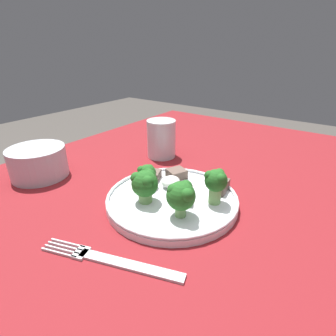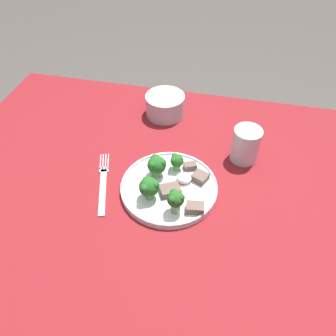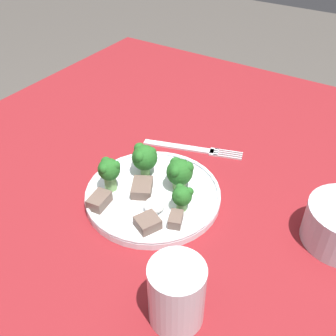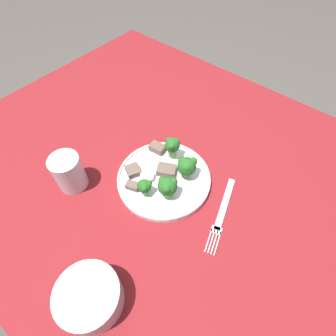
{
  "view_description": "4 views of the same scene",
  "coord_description": "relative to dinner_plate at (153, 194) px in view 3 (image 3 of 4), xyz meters",
  "views": [
    {
      "loc": [
        -0.34,
        -0.19,
        1.04
      ],
      "look_at": [
        0.02,
        0.07,
        0.83
      ],
      "focal_mm": 28.0,
      "sensor_mm": 36.0,
      "label": 1
    },
    {
      "loc": [
        0.1,
        -0.47,
        1.39
      ],
      "look_at": [
        -0.01,
        0.06,
        0.83
      ],
      "focal_mm": 35.0,
      "sensor_mm": 36.0,
      "label": 2
    },
    {
      "loc": [
        0.41,
        0.34,
        1.25
      ],
      "look_at": [
        -0.04,
        0.05,
        0.83
      ],
      "focal_mm": 42.0,
      "sensor_mm": 36.0,
      "label": 3
    },
    {
      "loc": [
        -0.25,
        0.32,
        1.33
      ],
      "look_at": [
        -0.0,
        0.02,
        0.81
      ],
      "focal_mm": 28.0,
      "sensor_mm": 36.0,
      "label": 4
    }
  ],
  "objects": [
    {
      "name": "sauce_dollop",
      "position": [
        0.03,
        0.03,
        0.01
      ],
      "size": [
        0.04,
        0.03,
        0.02
      ],
      "color": "white",
      "rests_on": "dinner_plate"
    },
    {
      "name": "broccoli_floret_center_left",
      "position": [
        -0.04,
        0.03,
        0.04
      ],
      "size": [
        0.05,
        0.05,
        0.06
      ],
      "color": "#709E56",
      "rests_on": "dinner_plate"
    },
    {
      "name": "drinking_glass",
      "position": [
        0.17,
        0.15,
        0.03
      ],
      "size": [
        0.07,
        0.07,
        0.09
      ],
      "color": "silver",
      "rests_on": "table"
    },
    {
      "name": "broccoli_floret_back_left",
      "position": [
        -0.04,
        -0.05,
        0.04
      ],
      "size": [
        0.05,
        0.05,
        0.06
      ],
      "color": "#709E56",
      "rests_on": "dinner_plate"
    },
    {
      "name": "meat_slice_middle_slice",
      "position": [
        0.07,
        -0.06,
        0.01
      ],
      "size": [
        0.04,
        0.03,
        0.02
      ],
      "color": "brown",
      "rests_on": "dinner_plate"
    },
    {
      "name": "meat_slice_front_slice",
      "position": [
        0.04,
        0.07,
        0.01
      ],
      "size": [
        0.04,
        0.03,
        0.02
      ],
      "color": "brown",
      "rests_on": "dinner_plate"
    },
    {
      "name": "meat_slice_rear_slice",
      "position": [
        0.01,
        -0.02,
        0.01
      ],
      "size": [
        0.06,
        0.05,
        0.02
      ],
      "color": "brown",
      "rests_on": "dinner_plate"
    },
    {
      "name": "fork",
      "position": [
        -0.16,
        -0.02,
        -0.01
      ],
      "size": [
        0.08,
        0.2,
        0.0
      ],
      "color": "silver",
      "rests_on": "table"
    },
    {
      "name": "dinner_plate",
      "position": [
        0.0,
        0.0,
        0.0
      ],
      "size": [
        0.24,
        0.24,
        0.02
      ],
      "color": "white",
      "rests_on": "table"
    },
    {
      "name": "meat_slice_edge_slice",
      "position": [
        0.07,
        0.04,
        0.01
      ],
      "size": [
        0.05,
        0.04,
        0.02
      ],
      "color": "brown",
      "rests_on": "dinner_plate"
    },
    {
      "name": "broccoli_floret_front_left",
      "position": [
        0.03,
        -0.07,
        0.04
      ],
      "size": [
        0.04,
        0.04,
        0.06
      ],
      "color": "#709E56",
      "rests_on": "dinner_plate"
    },
    {
      "name": "broccoli_floret_near_rim_left",
      "position": [
        0.0,
        0.06,
        0.03
      ],
      "size": [
        0.03,
        0.03,
        0.05
      ],
      "color": "#709E56",
      "rests_on": "dinner_plate"
    },
    {
      "name": "table",
      "position": [
        0.01,
        -0.04,
        -0.11
      ],
      "size": [
        1.24,
        0.95,
        0.78
      ],
      "color": "maroon",
      "rests_on": "ground_plane"
    }
  ]
}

